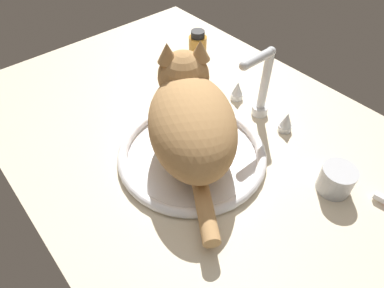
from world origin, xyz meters
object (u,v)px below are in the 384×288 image
sink_basin (192,154)px  metal_jar (336,180)px  faucet (261,91)px  cat (190,115)px  amber_bottle (198,51)px

sink_basin → metal_jar: bearing=32.4°
faucet → cat: (-1.99, -20.23, 2.82)cm
metal_jar → faucet: bearing=167.9°
amber_bottle → sink_basin: bearing=-43.2°
cat → metal_jar: (27.28, 14.82, -7.35)cm
cat → metal_jar: bearing=28.5°
sink_basin → amber_bottle: 36.12cm
sink_basin → faucet: faucet is taller
faucet → cat: cat is taller
sink_basin → cat: size_ratio=0.88×
cat → amber_bottle: size_ratio=3.31×
faucet → metal_jar: faucet is taller
amber_bottle → metal_jar: bearing=-9.3°
sink_basin → metal_jar: metal_jar is taller
cat → amber_bottle: cat is taller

